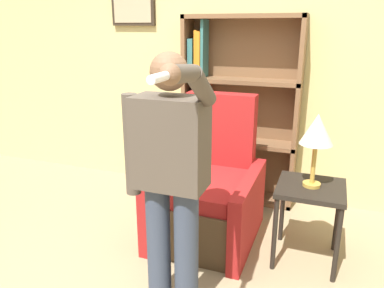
% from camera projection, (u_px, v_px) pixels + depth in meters
% --- Properties ---
extents(wall_back, '(8.00, 0.11, 2.80)m').
position_uv_depth(wall_back, '(238.00, 60.00, 3.75)').
color(wall_back, '#DBCC84').
rests_on(wall_back, ground_plane).
extents(bookcase, '(1.15, 0.28, 1.84)m').
position_uv_depth(bookcase, '(230.00, 114.00, 3.77)').
color(bookcase, brown).
rests_on(bookcase, ground_plane).
extents(armchair, '(0.80, 0.94, 1.18)m').
position_uv_depth(armchair, '(209.00, 196.00, 3.18)').
color(armchair, '#4C3823').
rests_on(armchair, ground_plane).
extents(person_standing, '(0.56, 0.78, 1.60)m').
position_uv_depth(person_standing, '(170.00, 174.00, 2.16)').
color(person_standing, '#384256').
rests_on(person_standing, ground_plane).
extents(side_table, '(0.48, 0.48, 0.61)m').
position_uv_depth(side_table, '(310.00, 198.00, 2.76)').
color(side_table, black).
rests_on(side_table, ground_plane).
extents(table_lamp, '(0.23, 0.23, 0.54)m').
position_uv_depth(table_lamp, '(317.00, 132.00, 2.61)').
color(table_lamp, gold).
rests_on(table_lamp, side_table).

